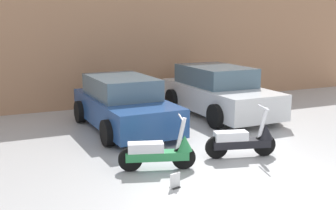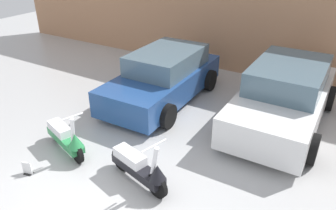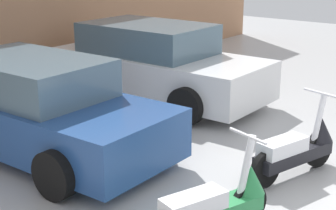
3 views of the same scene
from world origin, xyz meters
name	(u,v)px [view 1 (image 1 of 3)]	position (x,y,z in m)	size (l,w,h in m)	color
ground_plane	(257,177)	(0.00, 0.00, 0.00)	(28.00, 28.00, 0.00)	#B2B2B2
wall_back	(124,47)	(0.00, 7.34, 1.94)	(19.60, 0.12, 3.89)	tan
scooter_front_left	(161,151)	(-1.44, 1.09, 0.37)	(1.43, 0.72, 1.03)	black
scooter_front_right	(244,140)	(0.45, 1.07, 0.37)	(1.48, 0.68, 1.05)	black
car_rear_left	(124,104)	(-1.06, 4.33, 0.65)	(1.99, 4.03, 1.36)	navy
car_rear_center	(218,92)	(2.06, 4.74, 0.69)	(2.09, 4.27, 1.44)	white
placard_near_left_scooter	(175,181)	(-1.57, 0.18, 0.11)	(0.20, 0.15, 0.26)	black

